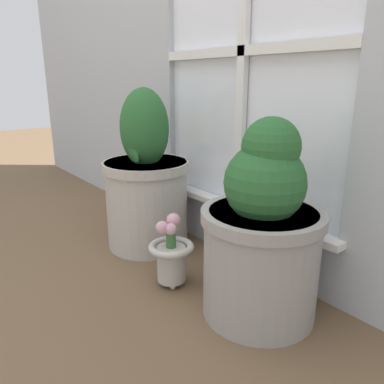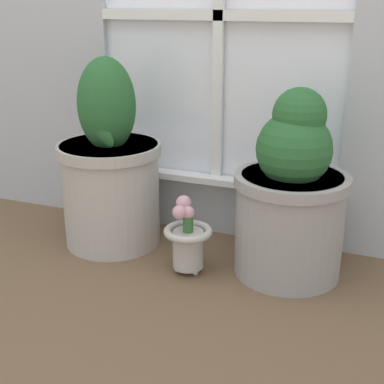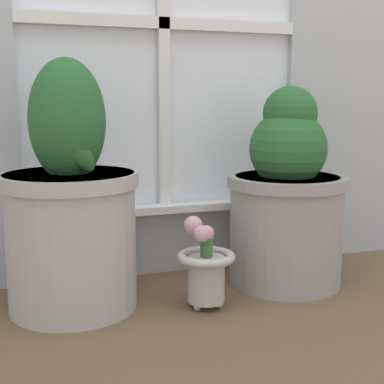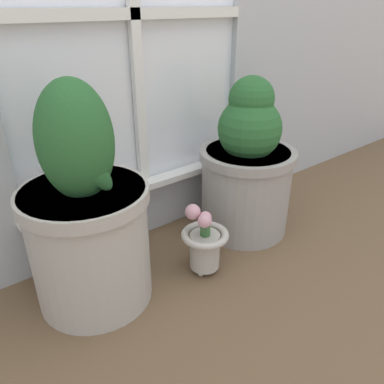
{
  "view_description": "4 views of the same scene",
  "coord_description": "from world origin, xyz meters",
  "views": [
    {
      "loc": [
        1.01,
        -0.53,
        0.71
      ],
      "look_at": [
        0.03,
        0.24,
        0.34
      ],
      "focal_mm": 35.0,
      "sensor_mm": 36.0,
      "label": 1
    },
    {
      "loc": [
        0.61,
        -1.34,
        0.86
      ],
      "look_at": [
        -0.0,
        0.25,
        0.25
      ],
      "focal_mm": 50.0,
      "sensor_mm": 36.0,
      "label": 2
    },
    {
      "loc": [
        -0.47,
        -1.18,
        0.57
      ],
      "look_at": [
        0.01,
        0.23,
        0.32
      ],
      "focal_mm": 50.0,
      "sensor_mm": 36.0,
      "label": 3
    },
    {
      "loc": [
        -0.66,
        -0.65,
        0.84
      ],
      "look_at": [
        0.05,
        0.26,
        0.26
      ],
      "focal_mm": 35.0,
      "sensor_mm": 36.0,
      "label": 4
    }
  ],
  "objects": [
    {
      "name": "ground_plane",
      "position": [
        0.0,
        0.0,
        0.0
      ],
      "size": [
        10.0,
        10.0,
        0.0
      ],
      "primitive_type": "plane",
      "color": "brown"
    },
    {
      "name": "potted_plant_left",
      "position": [
        -0.33,
        0.27,
        0.27
      ],
      "size": [
        0.37,
        0.37,
        0.68
      ],
      "color": "#B7B2A8",
      "rests_on": "ground_plane"
    },
    {
      "name": "potted_plant_right",
      "position": [
        0.33,
        0.27,
        0.26
      ],
      "size": [
        0.37,
        0.37,
        0.62
      ],
      "color": "#9E9993",
      "rests_on": "ground_plane"
    },
    {
      "name": "flower_vase",
      "position": [
        0.02,
        0.15,
        0.12
      ],
      "size": [
        0.16,
        0.16,
        0.26
      ],
      "color": "#BCB7AD",
      "rests_on": "ground_plane"
    }
  ]
}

